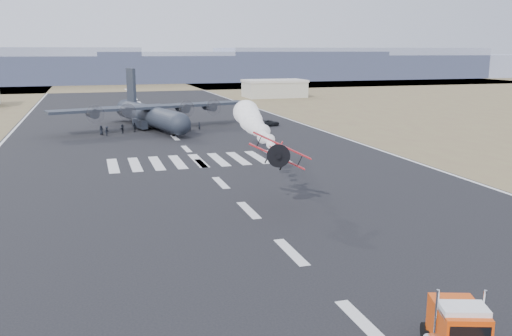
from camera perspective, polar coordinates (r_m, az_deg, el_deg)
name	(u,v)px	position (r m, az deg, el deg)	size (l,w,h in m)	color
ground	(363,323)	(33.57, 11.24, -15.73)	(500.00, 500.00, 0.00)	black
scrub_far	(122,85)	(256.80, -13.93, 8.43)	(500.00, 80.00, 0.00)	brown
runway_markings	(186,149)	(88.52, -7.34, 2.01)	(60.00, 260.00, 0.01)	silver
ridge_seg_d	(118,69)	(286.42, -14.37, 10.07)	(150.00, 50.00, 13.00)	gray
ridge_seg_e	(241,66)	(296.88, -1.54, 10.70)	(150.00, 50.00, 15.00)	gray
ridge_seg_f	(351,63)	(320.45, 9.94, 10.82)	(150.00, 50.00, 17.00)	gray
ridge_seg_g	(447,66)	(354.59, 19.49, 10.11)	(150.00, 50.00, 13.00)	gray
hangar_right	(274,88)	(186.46, 1.95, 8.39)	(20.50, 12.50, 5.90)	#A8A696
semi_truck	(461,336)	(30.29, 20.76, -16.18)	(4.25, 7.38, 3.26)	black
aerobatic_biplane	(279,153)	(54.04, 2.44, 1.64)	(5.87, 5.82, 3.94)	#B9200C
smoke_trail	(249,117)	(81.33, -0.76, 5.41)	(7.94, 33.68, 3.98)	white
transport_aircraft	(150,114)	(112.84, -11.08, 5.65)	(40.61, 33.21, 11.82)	#1D222C
support_vehicle	(269,123)	(114.61, 1.36, 4.77)	(2.20, 4.78, 1.33)	black
crew_a	(199,126)	(109.06, -5.98, 4.40)	(0.59, 0.49, 1.62)	black
crew_b	(188,127)	(107.83, -7.19, 4.34)	(0.89, 0.55, 1.84)	black
crew_c	(107,131)	(105.42, -15.42, 3.79)	(1.13, 0.52, 1.75)	black
crew_d	(135,127)	(108.83, -12.67, 4.21)	(1.07, 0.55, 1.83)	black
crew_e	(101,130)	(106.94, -15.98, 3.87)	(0.85, 0.52, 1.74)	black
crew_f	(122,129)	(107.57, -13.88, 4.02)	(1.60, 0.52, 1.72)	black
crew_g	(189,127)	(107.08, -7.02, 4.29)	(0.67, 0.55, 1.84)	black
crew_h	(176,127)	(108.45, -8.42, 4.34)	(0.89, 0.55, 1.82)	black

